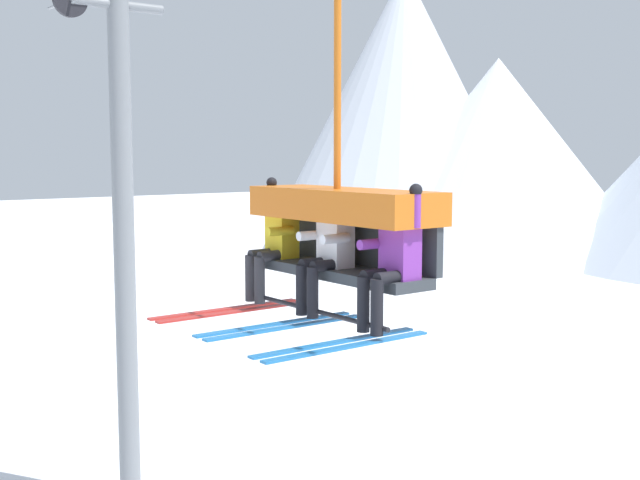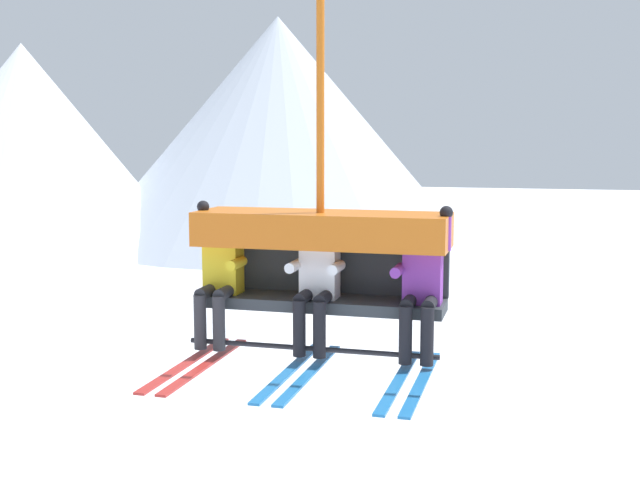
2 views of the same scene
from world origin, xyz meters
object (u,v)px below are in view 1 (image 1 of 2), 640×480
at_px(skier_yellow, 272,241).
at_px(skier_white, 325,251).
at_px(chairlift_chair, 343,215).
at_px(skier_purple, 390,259).
at_px(lift_tower_near, 123,244).

xyz_separation_m(skier_yellow, skier_white, (0.91, -0.01, -0.02)).
bearing_deg(chairlift_chair, skier_white, -90.00).
relative_size(chairlift_chair, skier_white, 2.34).
distance_m(skier_yellow, skier_purple, 1.81).
height_order(skier_white, skier_purple, skier_purple).
bearing_deg(skier_purple, chairlift_chair, 166.76).
xyz_separation_m(chairlift_chair, skier_purple, (0.91, -0.21, -0.31)).
relative_size(skier_yellow, skier_white, 1.00).
bearing_deg(skier_yellow, skier_purple, 0.00).
height_order(lift_tower_near, chairlift_chair, lift_tower_near).
distance_m(lift_tower_near, skier_white, 6.94).
distance_m(lift_tower_near, skier_purple, 7.84).
relative_size(chairlift_chair, skier_yellow, 2.34).
height_order(lift_tower_near, skier_purple, lift_tower_near).
relative_size(lift_tower_near, skier_purple, 5.21).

